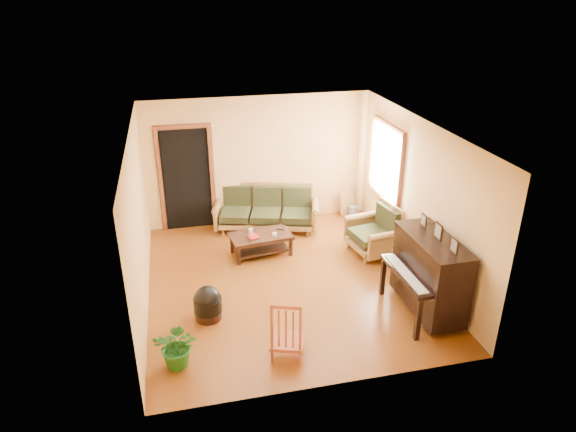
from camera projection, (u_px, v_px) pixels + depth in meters
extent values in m
plane|color=#5A2A0B|center=(287.00, 281.00, 8.59)|extent=(5.00, 5.00, 0.00)
cube|color=black|center=(187.00, 180.00, 10.07)|extent=(1.08, 0.16, 2.05)
cube|color=white|center=(386.00, 162.00, 9.57)|extent=(0.12, 1.36, 1.46)
cube|color=olive|center=(266.00, 209.00, 10.23)|extent=(2.18, 1.35, 0.87)
cube|color=black|center=(261.00, 244.00, 9.36)|extent=(1.16, 0.73, 0.40)
cube|color=olive|center=(373.00, 230.00, 9.31)|extent=(1.01, 1.05, 0.92)
cube|color=black|center=(430.00, 276.00, 7.56)|extent=(0.85, 1.41, 1.23)
cylinder|color=black|center=(208.00, 307.00, 7.57)|extent=(0.53, 0.53, 0.40)
cube|color=maroon|center=(288.00, 327.00, 6.70)|extent=(0.56, 0.58, 0.91)
cube|color=#B27E3B|center=(348.00, 202.00, 10.97)|extent=(0.41, 0.19, 0.53)
cylinder|color=#33589B|center=(353.00, 211.00, 10.91)|extent=(0.21, 0.21, 0.23)
imported|color=#1E5A19|center=(178.00, 346.00, 6.57)|extent=(0.71, 0.66, 0.63)
imported|color=#A62116|center=(249.00, 238.00, 9.15)|extent=(0.22, 0.27, 0.02)
cylinder|color=silver|center=(251.00, 232.00, 9.22)|extent=(0.08, 0.08, 0.13)
cylinder|color=white|center=(275.00, 235.00, 9.21)|extent=(0.10, 0.10, 0.06)
cube|color=black|center=(280.00, 229.00, 9.46)|extent=(0.14, 0.09, 0.01)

